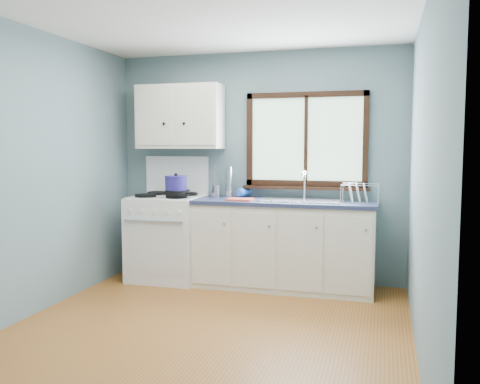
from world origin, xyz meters
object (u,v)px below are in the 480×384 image
(base_cabinets, at_px, (284,249))
(gas_range, at_px, (168,235))
(thermos, at_px, (229,182))
(skillet, at_px, (178,193))
(sink, at_px, (301,207))
(dish_rack, at_px, (359,197))
(utensil_crock, at_px, (216,191))
(stockpot, at_px, (176,185))

(base_cabinets, bearing_deg, gas_range, -179.18)
(gas_range, xyz_separation_m, thermos, (0.66, 0.16, 0.59))
(skillet, height_order, thermos, thermos)
(sink, distance_m, dish_rack, 0.59)
(utensil_crock, bearing_deg, base_cabinets, -9.18)
(gas_range, height_order, dish_rack, gas_range)
(base_cabinets, xyz_separation_m, sink, (0.18, -0.00, 0.45))
(utensil_crock, bearing_deg, skillet, -136.43)
(gas_range, height_order, utensil_crock, gas_range)
(gas_range, relative_size, stockpot, 4.90)
(sink, bearing_deg, utensil_crock, 172.49)
(stockpot, bearing_deg, gas_range, 138.47)
(sink, bearing_deg, stockpot, -172.53)
(utensil_crock, bearing_deg, gas_range, -164.41)
(thermos, bearing_deg, dish_rack, -4.81)
(skillet, relative_size, stockpot, 1.53)
(stockpot, height_order, dish_rack, stockpot)
(stockpot, distance_m, thermos, 0.58)
(utensil_crock, bearing_deg, sink, -7.51)
(gas_range, distance_m, skillet, 0.56)
(thermos, relative_size, dish_rack, 0.89)
(gas_range, xyz_separation_m, base_cabinets, (1.31, 0.02, -0.08))
(gas_range, distance_m, thermos, 0.90)
(stockpot, height_order, thermos, thermos)
(gas_range, xyz_separation_m, stockpot, (0.17, -0.15, 0.57))
(gas_range, xyz_separation_m, utensil_crock, (0.52, 0.15, 0.50))
(sink, height_order, thermos, thermos)
(gas_range, bearing_deg, skillet, -39.14)
(sink, relative_size, skillet, 1.98)
(sink, bearing_deg, dish_rack, 2.09)
(base_cabinets, distance_m, sink, 0.48)
(skillet, relative_size, utensil_crock, 1.25)
(base_cabinets, bearing_deg, dish_rack, 1.57)
(skillet, distance_m, stockpot, 0.08)
(skillet, distance_m, utensil_crock, 0.45)
(gas_range, bearing_deg, thermos, 13.29)
(skillet, bearing_deg, stockpot, -178.62)
(base_cabinets, bearing_deg, thermos, 167.83)
(utensil_crock, height_order, thermos, utensil_crock)
(stockpot, distance_m, dish_rack, 1.90)
(thermos, bearing_deg, utensil_crock, -175.38)
(gas_range, distance_m, stockpot, 0.62)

